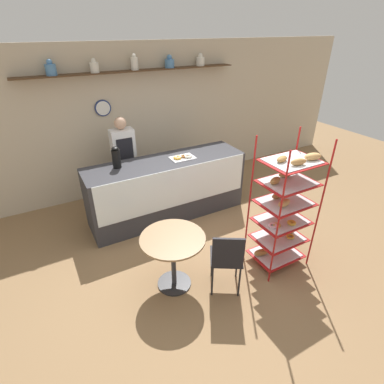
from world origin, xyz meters
The scene contains 9 objects.
ground_plane centered at (0.00, 0.00, 0.00)m, with size 14.00×14.00×0.00m, color olive.
back_wall centered at (0.00, 2.63, 1.37)m, with size 10.00×0.30×2.70m.
display_counter centered at (0.00, 1.34, 0.51)m, with size 2.62×0.74×1.02m.
pastry_rack centered at (0.82, -0.47, 0.87)m, with size 0.71×0.55×1.81m.
person_worker centered at (-0.49, 1.98, 0.90)m, with size 0.38×0.23×1.63m.
cafe_table centered at (-0.62, -0.19, 0.56)m, with size 0.78×0.78×0.74m.
cafe_chair centered at (-0.12, -0.59, 0.55)m, with size 0.52×0.52×0.89m.
coffee_carafe centered at (-0.76, 1.45, 1.18)m, with size 0.13×0.13×0.33m.
donut_tray_counter centered at (0.27, 1.29, 1.04)m, with size 0.39×0.27×0.05m.
Camera 1 is at (-1.76, -2.75, 2.91)m, focal length 28.00 mm.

